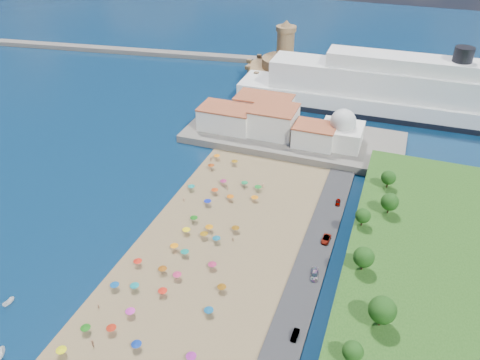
% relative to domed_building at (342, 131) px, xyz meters
% --- Properties ---
extents(ground, '(700.00, 700.00, 0.00)m').
position_rel_domed_building_xyz_m(ground, '(-30.00, -71.00, -8.97)').
color(ground, '#071938').
rests_on(ground, ground).
extents(terrace, '(90.00, 36.00, 3.00)m').
position_rel_domed_building_xyz_m(terrace, '(-20.00, 2.00, -7.47)').
color(terrace, '#59544C').
rests_on(terrace, ground).
extents(jetty, '(18.00, 70.00, 2.40)m').
position_rel_domed_building_xyz_m(jetty, '(-42.00, 37.00, -7.77)').
color(jetty, '#59544C').
rests_on(jetty, ground).
extents(breakwater, '(199.03, 34.77, 2.60)m').
position_rel_domed_building_xyz_m(breakwater, '(-140.00, 82.00, -7.67)').
color(breakwater, '#59544C').
rests_on(breakwater, ground).
extents(waterfront_buildings, '(57.00, 29.00, 11.00)m').
position_rel_domed_building_xyz_m(waterfront_buildings, '(-33.05, 2.64, -1.10)').
color(waterfront_buildings, silver).
rests_on(waterfront_buildings, terrace).
extents(domed_building, '(16.00, 16.00, 15.00)m').
position_rel_domed_building_xyz_m(domed_building, '(0.00, 0.00, 0.00)').
color(domed_building, silver).
rests_on(domed_building, terrace).
extents(fortress, '(40.00, 40.00, 32.40)m').
position_rel_domed_building_xyz_m(fortress, '(-42.00, 67.00, -2.29)').
color(fortress, olive).
rests_on(fortress, ground).
extents(cruise_ship, '(154.59, 25.83, 33.70)m').
position_rel_domed_building_xyz_m(cruise_ship, '(20.53, 43.99, 1.01)').
color(cruise_ship, black).
rests_on(cruise_ship, ground).
extents(beach_parasols, '(31.92, 115.68, 2.20)m').
position_rel_domed_building_xyz_m(beach_parasols, '(-31.26, -83.06, -6.83)').
color(beach_parasols, gray).
rests_on(beach_parasols, beach).
extents(beachgoers, '(28.63, 98.69, 1.87)m').
position_rel_domed_building_xyz_m(beachgoers, '(-33.12, -67.81, -7.84)').
color(beachgoers, tan).
rests_on(beachgoers, beach).
extents(moored_boats, '(12.41, 17.23, 1.60)m').
position_rel_domed_building_xyz_m(moored_boats, '(-59.92, -118.43, -8.21)').
color(moored_boats, white).
rests_on(moored_boats, ground).
extents(parked_cars, '(2.67, 79.73, 1.43)m').
position_rel_domed_building_xyz_m(parked_cars, '(6.00, -75.31, -7.59)').
color(parked_cars, gray).
rests_on(parked_cars, promenade).
extents(hillside_trees, '(14.33, 107.48, 8.16)m').
position_rel_domed_building_xyz_m(hillside_trees, '(19.75, -82.42, 1.24)').
color(hillside_trees, '#382314').
rests_on(hillside_trees, hillside).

